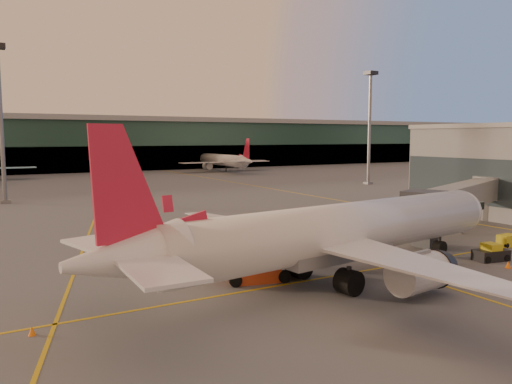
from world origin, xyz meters
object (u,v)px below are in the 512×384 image
pushback_tug (491,254)px  main_airplane (332,234)px  gpu_cart (507,241)px  catering_truck (253,246)px

pushback_tug → main_airplane: bearing=-174.9°
gpu_cart → pushback_tug: (-6.62, -2.90, 0.06)m
main_airplane → catering_truck: size_ratio=5.87×
catering_truck → pushback_tug: bearing=0.1°
gpu_cart → pushback_tug: pushback_tug is taller
main_airplane → pushback_tug: (16.47, -1.44, -3.10)m
main_airplane → gpu_cart: size_ratio=18.71×
gpu_cart → pushback_tug: bearing=-157.3°
catering_truck → gpu_cart: catering_truck is taller
main_airplane → gpu_cart: bearing=-3.4°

